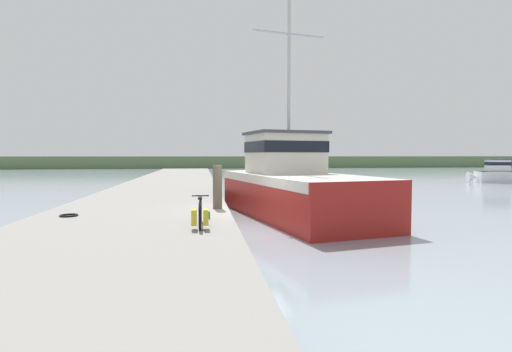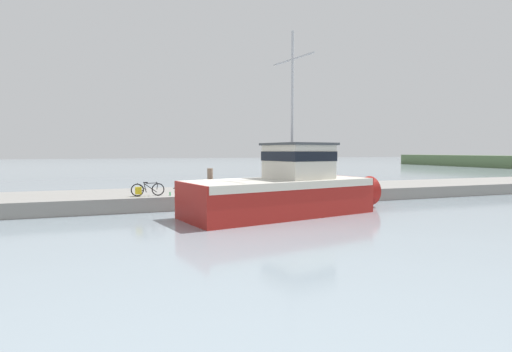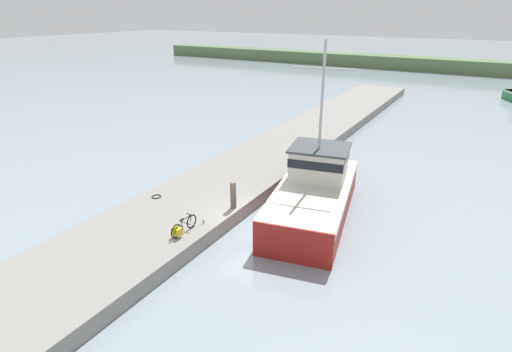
# 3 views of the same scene
# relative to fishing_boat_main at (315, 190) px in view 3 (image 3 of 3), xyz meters

# --- Properties ---
(ground_plane) EXTENTS (320.00, 320.00, 0.00)m
(ground_plane) POSITION_rel_fishing_boat_main_xyz_m (-2.16, -3.20, -1.30)
(ground_plane) COLOR #84939E
(dock_pier) EXTENTS (5.78, 80.00, 0.76)m
(dock_pier) POSITION_rel_fishing_boat_main_xyz_m (-5.73, -3.20, -0.92)
(dock_pier) COLOR gray
(dock_pier) RESTS_ON ground_plane
(fishing_boat_main) EXTENTS (5.39, 11.27, 8.94)m
(fishing_boat_main) POSITION_rel_fishing_boat_main_xyz_m (0.00, 0.00, 0.00)
(fishing_boat_main) COLOR maroon
(fishing_boat_main) RESTS_ON ground_plane
(bicycle_touring) EXTENTS (0.44, 1.72, 0.74)m
(bicycle_touring) POSITION_rel_fishing_boat_main_xyz_m (-3.77, -6.49, -0.21)
(bicycle_touring) COLOR black
(bicycle_touring) RESTS_ON dock_pier
(mooring_post) EXTENTS (0.30, 0.30, 1.44)m
(mooring_post) POSITION_rel_fishing_boat_main_xyz_m (-3.21, -3.11, 0.17)
(mooring_post) COLOR brown
(mooring_post) RESTS_ON dock_pier
(hose_coil) EXTENTS (0.51, 0.51, 0.05)m
(hose_coil) POSITION_rel_fishing_boat_main_xyz_m (-7.54, -4.20, -0.52)
(hose_coil) COLOR black
(hose_coil) RESTS_ON dock_pier
(water_bottle_on_curb) EXTENTS (0.07, 0.07, 0.20)m
(water_bottle_on_curb) POSITION_rel_fishing_boat_main_xyz_m (-3.53, -5.21, -0.44)
(water_bottle_on_curb) COLOR green
(water_bottle_on_curb) RESTS_ON dock_pier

